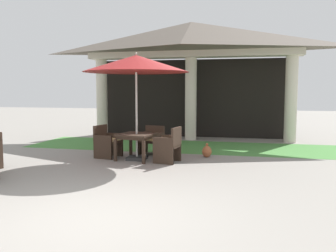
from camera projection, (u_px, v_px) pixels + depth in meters
ground_plane at (92, 219)px, 5.20m from camera, size 60.00×60.00×0.00m
background_pavilion at (192, 48)px, 13.39m from camera, size 8.37×3.01×4.37m
lawn_strip at (182, 146)px, 11.92m from camera, size 10.17×2.71×0.01m
patio_table_mid_left at (137, 137)px, 9.58m from camera, size 1.04×1.04×0.71m
patio_umbrella_mid_left at (136, 64)px, 9.39m from camera, size 2.79×2.79×2.84m
patio_chair_mid_left_north at (152, 141)px, 10.45m from camera, size 0.71×0.67×0.81m
patio_chair_mid_left_west at (107, 142)px, 9.96m from camera, size 0.67×0.73×0.89m
patio_chair_mid_left_east at (169, 146)px, 9.24m from camera, size 0.65×0.68×0.92m
terracotta_urn at (207, 151)px, 9.99m from camera, size 0.26×0.26×0.40m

